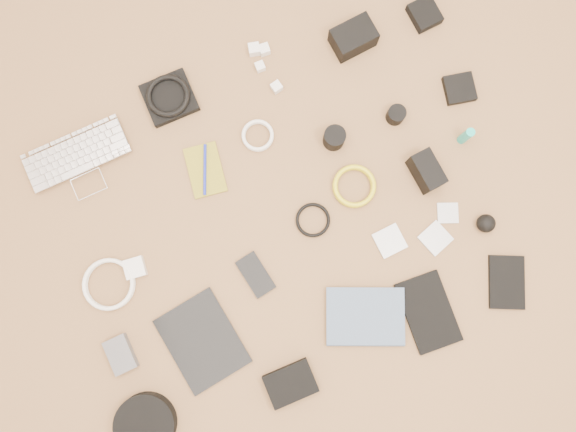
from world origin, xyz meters
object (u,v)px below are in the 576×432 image
object	(u,v)px
dslr_camera	(353,38)
paperback	(365,346)
phone	(256,275)
headphone_case	(145,424)
laptop	(83,168)
tablet	(203,341)

from	to	relation	value
dslr_camera	paperback	bearing A→B (deg)	-116.29
dslr_camera	phone	size ratio (longest dim) A/B	1.00
paperback	headphone_case	bearing A→B (deg)	109.17
laptop	phone	distance (m)	0.62
headphone_case	phone	bearing A→B (deg)	33.76
tablet	laptop	bearing A→B (deg)	94.62
dslr_camera	phone	xyz separation A→B (m)	(-0.53, -0.58, -0.03)
laptop	tablet	size ratio (longest dim) A/B	1.25
laptop	phone	xyz separation A→B (m)	(0.39, -0.49, -0.01)
dslr_camera	phone	world-z (taller)	dslr_camera
laptop	phone	bearing A→B (deg)	-56.23
dslr_camera	paperback	world-z (taller)	dslr_camera
headphone_case	paperback	distance (m)	0.68
laptop	headphone_case	world-z (taller)	headphone_case
laptop	dslr_camera	size ratio (longest dim) A/B	2.46
dslr_camera	headphone_case	xyz separation A→B (m)	(-0.97, -0.88, -0.01)
dslr_camera	headphone_case	bearing A→B (deg)	-145.86
phone	paperback	size ratio (longest dim) A/B	0.56
laptop	headphone_case	xyz separation A→B (m)	(-0.06, -0.78, 0.01)
tablet	headphone_case	bearing A→B (deg)	-155.13
tablet	paperback	distance (m)	0.48
dslr_camera	headphone_case	world-z (taller)	dslr_camera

